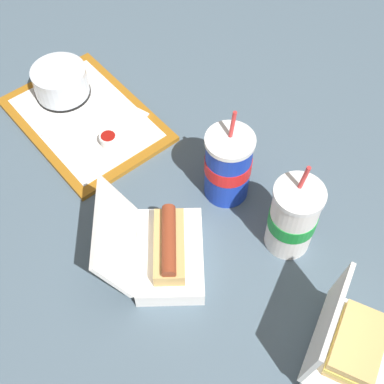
# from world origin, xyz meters

# --- Properties ---
(ground_plane) EXTENTS (3.20, 3.20, 0.00)m
(ground_plane) POSITION_xyz_m (0.00, 0.00, 0.00)
(ground_plane) COLOR #4C6070
(food_tray) EXTENTS (0.41, 0.33, 0.01)m
(food_tray) POSITION_xyz_m (0.37, 0.10, 0.01)
(food_tray) COLOR #A56619
(food_tray) RESTS_ON ground_plane
(cake_container) EXTENTS (0.13, 0.13, 0.07)m
(cake_container) POSITION_xyz_m (0.47, 0.11, 0.05)
(cake_container) COLOR black
(cake_container) RESTS_ON food_tray
(ketchup_cup) EXTENTS (0.04, 0.04, 0.02)m
(ketchup_cup) POSITION_xyz_m (0.28, 0.08, 0.03)
(ketchup_cup) COLOR white
(ketchup_cup) RESTS_ON food_tray
(napkin_stack) EXTENTS (0.14, 0.14, 0.00)m
(napkin_stack) POSITION_xyz_m (0.33, 0.03, 0.02)
(napkin_stack) COLOR white
(napkin_stack) RESTS_ON food_tray
(plastic_fork) EXTENTS (0.10, 0.08, 0.00)m
(plastic_fork) POSITION_xyz_m (0.33, 0.17, 0.02)
(plastic_fork) COLOR white
(plastic_fork) RESTS_ON food_tray
(clamshell_hotdog_corner) EXTENTS (0.25, 0.25, 0.15)m
(clamshell_hotdog_corner) POSITION_xyz_m (-0.04, 0.10, 0.04)
(clamshell_hotdog_corner) COLOR white
(clamshell_hotdog_corner) RESTS_ON ground_plane
(clamshell_sandwich_left) EXTENTS (0.21, 0.22, 0.16)m
(clamshell_sandwich_left) POSITION_xyz_m (-0.35, -0.09, 0.04)
(clamshell_sandwich_left) COLOR white
(clamshell_sandwich_left) RESTS_ON ground_plane
(soda_cup_corner) EXTENTS (0.10, 0.10, 0.23)m
(soda_cup_corner) POSITION_xyz_m (0.05, -0.09, 0.08)
(soda_cup_corner) COLOR #1938B7
(soda_cup_corner) RESTS_ON ground_plane
(soda_cup_left) EXTENTS (0.09, 0.09, 0.23)m
(soda_cup_left) POSITION_xyz_m (-0.11, -0.13, 0.08)
(soda_cup_left) COLOR white
(soda_cup_left) RESTS_ON ground_plane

